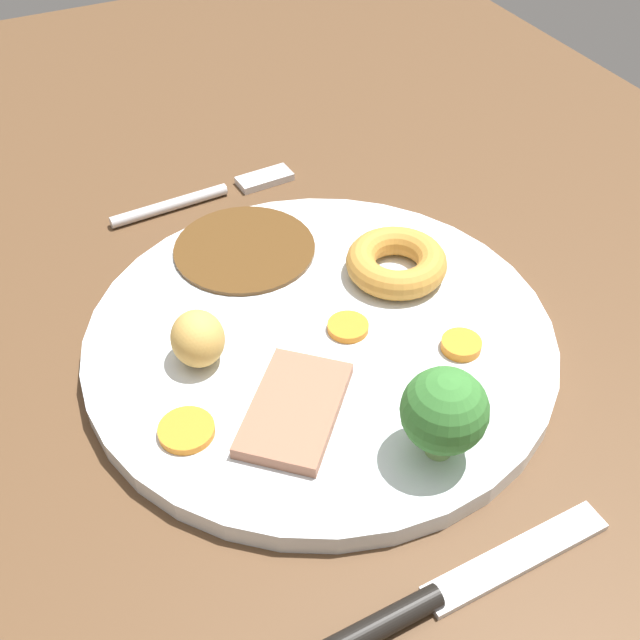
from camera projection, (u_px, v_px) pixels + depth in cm
name	position (u px, v px, depth cm)	size (l,w,h in cm)	color
dining_table	(323.00, 332.00, 53.94)	(120.00, 84.00, 3.60)	brown
dinner_plate	(320.00, 340.00, 49.82)	(29.58, 29.58, 1.40)	white
gravy_pool	(245.00, 249.00, 55.33)	(9.99, 9.99, 0.30)	#563819
meat_slice_main	(295.00, 409.00, 44.16)	(7.93, 4.79, 0.80)	#9E664C
yorkshire_pudding	(398.00, 264.00, 52.69)	(6.84, 6.84, 2.01)	#C68938
roast_potato_left	(198.00, 338.00, 46.48)	(3.60, 3.22, 3.37)	tan
carrot_coin_front	(461.00, 345.00, 48.03)	(2.48, 2.48, 0.63)	orange
carrot_coin_back	(345.00, 328.00, 49.24)	(2.61, 2.61, 0.47)	orange
carrot_coin_side	(186.00, 430.00, 43.24)	(3.15, 3.15, 0.48)	orange
broccoli_floret	(440.00, 414.00, 40.24)	(4.64, 4.64, 5.62)	#8CB766
fork	(210.00, 194.00, 62.39)	(2.35, 15.31, 0.90)	silver
knife	(421.00, 605.00, 37.04)	(2.03, 18.54, 1.20)	black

